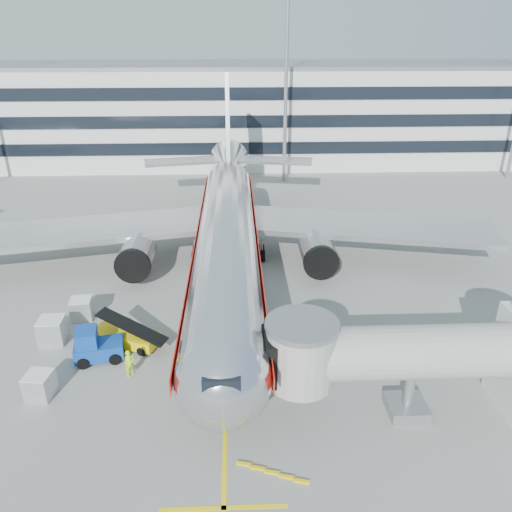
{
  "coord_description": "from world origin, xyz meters",
  "views": [
    {
      "loc": [
        0.82,
        -30.38,
        20.21
      ],
      "look_at": [
        2.32,
        5.64,
        4.0
      ],
      "focal_mm": 35.0,
      "sensor_mm": 36.0,
      "label": 1
    }
  ],
  "objects_px": {
    "cargo_container_front": "(40,385)",
    "cargo_container_left": "(52,330)",
    "belt_loader": "(125,336)",
    "baggage_tug": "(95,346)",
    "cargo_container_right": "(82,309)",
    "ramp_worker": "(130,363)",
    "main_jet": "(227,226)"
  },
  "relations": [
    {
      "from": "main_jet",
      "to": "cargo_container_right",
      "type": "distance_m",
      "value": 14.35
    },
    {
      "from": "baggage_tug",
      "to": "ramp_worker",
      "type": "height_order",
      "value": "baggage_tug"
    },
    {
      "from": "belt_loader",
      "to": "cargo_container_front",
      "type": "xyz_separation_m",
      "value": [
        -4.05,
        -5.33,
        0.12
      ]
    },
    {
      "from": "baggage_tug",
      "to": "ramp_worker",
      "type": "relative_size",
      "value": 1.86
    },
    {
      "from": "belt_loader",
      "to": "ramp_worker",
      "type": "relative_size",
      "value": 2.76
    },
    {
      "from": "cargo_container_right",
      "to": "cargo_container_front",
      "type": "relative_size",
      "value": 1.01
    },
    {
      "from": "main_jet",
      "to": "cargo_container_right",
      "type": "height_order",
      "value": "main_jet"
    },
    {
      "from": "belt_loader",
      "to": "ramp_worker",
      "type": "height_order",
      "value": "belt_loader"
    },
    {
      "from": "cargo_container_front",
      "to": "cargo_container_right",
      "type": "bearing_deg",
      "value": 89.8
    },
    {
      "from": "belt_loader",
      "to": "cargo_container_left",
      "type": "height_order",
      "value": "belt_loader"
    },
    {
      "from": "cargo_container_right",
      "to": "ramp_worker",
      "type": "bearing_deg",
      "value": -55.37
    },
    {
      "from": "main_jet",
      "to": "cargo_container_right",
      "type": "bearing_deg",
      "value": -143.2
    },
    {
      "from": "belt_loader",
      "to": "cargo_container_left",
      "type": "relative_size",
      "value": 2.79
    },
    {
      "from": "belt_loader",
      "to": "main_jet",
      "type": "bearing_deg",
      "value": 59.38
    },
    {
      "from": "main_jet",
      "to": "cargo_container_front",
      "type": "height_order",
      "value": "main_jet"
    },
    {
      "from": "main_jet",
      "to": "cargo_container_front",
      "type": "relative_size",
      "value": 29.77
    },
    {
      "from": "belt_loader",
      "to": "baggage_tug",
      "type": "height_order",
      "value": "belt_loader"
    },
    {
      "from": "main_jet",
      "to": "belt_loader",
      "type": "bearing_deg",
      "value": -120.62
    },
    {
      "from": "cargo_container_right",
      "to": "cargo_container_front",
      "type": "height_order",
      "value": "cargo_container_right"
    },
    {
      "from": "belt_loader",
      "to": "ramp_worker",
      "type": "distance_m",
      "value": 3.68
    },
    {
      "from": "baggage_tug",
      "to": "cargo_container_right",
      "type": "xyz_separation_m",
      "value": [
        -2.39,
        5.39,
        -0.2
      ]
    },
    {
      "from": "main_jet",
      "to": "baggage_tug",
      "type": "distance_m",
      "value": 16.62
    },
    {
      "from": "cargo_container_left",
      "to": "cargo_container_right",
      "type": "distance_m",
      "value": 3.36
    },
    {
      "from": "ramp_worker",
      "to": "cargo_container_right",
      "type": "bearing_deg",
      "value": 88.91
    },
    {
      "from": "main_jet",
      "to": "belt_loader",
      "type": "xyz_separation_m",
      "value": [
        -7.15,
        -12.08,
        -3.55
      ]
    },
    {
      "from": "baggage_tug",
      "to": "cargo_container_left",
      "type": "xyz_separation_m",
      "value": [
        -3.58,
        2.25,
        -0.11
      ]
    },
    {
      "from": "belt_loader",
      "to": "baggage_tug",
      "type": "relative_size",
      "value": 1.48
    },
    {
      "from": "belt_loader",
      "to": "cargo_container_right",
      "type": "bearing_deg",
      "value": 137.17
    },
    {
      "from": "cargo_container_left",
      "to": "ramp_worker",
      "type": "bearing_deg",
      "value": -33.59
    },
    {
      "from": "ramp_worker",
      "to": "cargo_container_front",
      "type": "bearing_deg",
      "value": 163.83
    },
    {
      "from": "main_jet",
      "to": "cargo_container_front",
      "type": "xyz_separation_m",
      "value": [
        -11.2,
        -17.41,
        -3.43
      ]
    },
    {
      "from": "cargo_container_front",
      "to": "cargo_container_left",
      "type": "bearing_deg",
      "value": 101.02
    }
  ]
}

